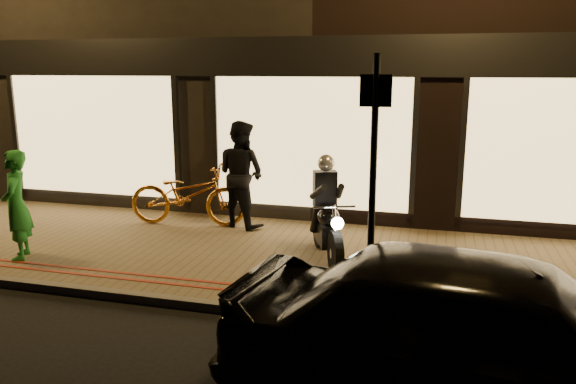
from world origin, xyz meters
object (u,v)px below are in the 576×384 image
object	(u,v)px
sign_post	(373,174)
bicycle_gold	(188,195)
motorcycle	(327,220)
parked_car	(499,347)
person_green	(16,205)

from	to	relation	value
sign_post	bicycle_gold	size ratio (longest dim) A/B	1.39
motorcycle	bicycle_gold	bearing A→B (deg)	135.09
motorcycle	bicycle_gold	distance (m)	3.07
sign_post	parked_car	world-z (taller)	sign_post
sign_post	parked_car	xyz separation A→B (m)	(1.25, -1.81, -1.02)
person_green	motorcycle	bearing A→B (deg)	75.11
bicycle_gold	person_green	distance (m)	2.91
motorcycle	sign_post	world-z (taller)	sign_post
motorcycle	parked_car	size ratio (longest dim) A/B	0.40
sign_post	parked_car	distance (m)	2.43
person_green	sign_post	bearing A→B (deg)	54.54
person_green	parked_car	distance (m)	7.04
motorcycle	parked_car	bearing A→B (deg)	-81.07
bicycle_gold	motorcycle	bearing A→B (deg)	-120.26
bicycle_gold	person_green	bearing A→B (deg)	137.44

